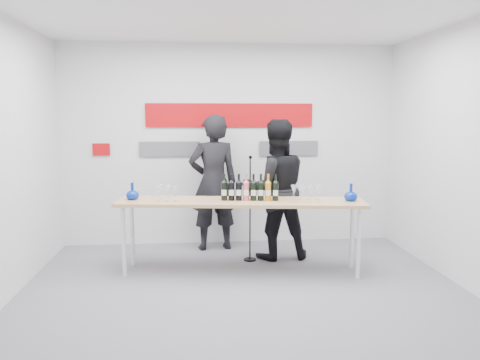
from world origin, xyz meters
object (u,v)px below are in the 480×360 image
(presenter_left, at_px, (213,183))
(mic_stand, at_px, (250,229))
(tasting_table, at_px, (241,206))
(presenter_right, at_px, (275,190))

(presenter_left, xyz_separation_m, mic_stand, (0.46, -0.61, -0.54))
(tasting_table, xyz_separation_m, presenter_right, (0.53, 0.55, 0.11))
(tasting_table, xyz_separation_m, mic_stand, (0.17, 0.45, -0.41))
(tasting_table, bearing_deg, presenter_right, 53.63)
(presenter_right, height_order, mic_stand, presenter_right)
(mic_stand, bearing_deg, presenter_left, 105.06)
(presenter_left, relative_size, presenter_right, 1.03)
(presenter_right, distance_m, mic_stand, 0.63)
(presenter_left, distance_m, presenter_right, 0.97)
(mic_stand, bearing_deg, presenter_right, -6.26)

